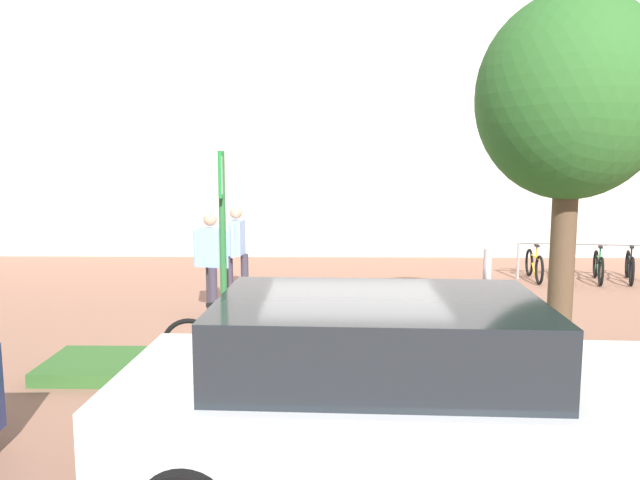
{
  "coord_description": "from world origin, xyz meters",
  "views": [
    {
      "loc": [
        -0.33,
        -8.64,
        2.57
      ],
      "look_at": [
        -0.5,
        1.03,
        1.29
      ],
      "focal_mm": 34.34,
      "sensor_mm": 36.0,
      "label": 1
    }
  ],
  "objects_px": {
    "bollard_steel": "(487,272)",
    "person_shirt_blue": "(237,247)",
    "tree_sidewalk": "(570,100)",
    "person_casual_tan": "(211,258)",
    "car_white_hatch": "(398,400)",
    "bike_at_sign": "(231,343)",
    "bike_rack_cluster": "(582,265)",
    "parking_sign_post": "(223,231)"
  },
  "relations": [
    {
      "from": "parking_sign_post",
      "to": "person_shirt_blue",
      "type": "distance_m",
      "value": 3.91
    },
    {
      "from": "bike_at_sign",
      "to": "parking_sign_post",
      "type": "bearing_deg",
      "value": -120.76
    },
    {
      "from": "person_shirt_blue",
      "to": "person_casual_tan",
      "type": "relative_size",
      "value": 1.0
    },
    {
      "from": "bike_at_sign",
      "to": "person_shirt_blue",
      "type": "relative_size",
      "value": 0.98
    },
    {
      "from": "bike_rack_cluster",
      "to": "person_shirt_blue",
      "type": "xyz_separation_m",
      "value": [
        -7.03,
        -1.93,
        0.64
      ]
    },
    {
      "from": "bike_rack_cluster",
      "to": "bike_at_sign",
      "type": "bearing_deg",
      "value": -139.18
    },
    {
      "from": "bollard_steel",
      "to": "car_white_hatch",
      "type": "bearing_deg",
      "value": -109.43
    },
    {
      "from": "bike_at_sign",
      "to": "person_shirt_blue",
      "type": "height_order",
      "value": "person_shirt_blue"
    },
    {
      "from": "bike_at_sign",
      "to": "person_casual_tan",
      "type": "relative_size",
      "value": 0.98
    },
    {
      "from": "bike_rack_cluster",
      "to": "car_white_hatch",
      "type": "xyz_separation_m",
      "value": [
        -4.81,
        -8.39,
        0.41
      ]
    },
    {
      "from": "bike_at_sign",
      "to": "person_shirt_blue",
      "type": "bearing_deg",
      "value": 97.49
    },
    {
      "from": "parking_sign_post",
      "to": "person_casual_tan",
      "type": "bearing_deg",
      "value": 104.26
    },
    {
      "from": "bike_rack_cluster",
      "to": "bollard_steel",
      "type": "height_order",
      "value": "bollard_steel"
    },
    {
      "from": "bollard_steel",
      "to": "person_shirt_blue",
      "type": "relative_size",
      "value": 0.52
    },
    {
      "from": "person_shirt_blue",
      "to": "person_casual_tan",
      "type": "bearing_deg",
      "value": -100.57
    },
    {
      "from": "parking_sign_post",
      "to": "bike_rack_cluster",
      "type": "relative_size",
      "value": 1.01
    },
    {
      "from": "parking_sign_post",
      "to": "person_casual_tan",
      "type": "relative_size",
      "value": 1.55
    },
    {
      "from": "parking_sign_post",
      "to": "bike_at_sign",
      "type": "bearing_deg",
      "value": 59.24
    },
    {
      "from": "person_casual_tan",
      "to": "bollard_steel",
      "type": "bearing_deg",
      "value": 19.12
    },
    {
      "from": "bike_at_sign",
      "to": "person_casual_tan",
      "type": "height_order",
      "value": "person_casual_tan"
    },
    {
      "from": "tree_sidewalk",
      "to": "bollard_steel",
      "type": "xyz_separation_m",
      "value": [
        0.31,
        4.45,
        -2.77
      ]
    },
    {
      "from": "parking_sign_post",
      "to": "bollard_steel",
      "type": "relative_size",
      "value": 2.96
    },
    {
      "from": "person_casual_tan",
      "to": "car_white_hatch",
      "type": "distance_m",
      "value": 5.79
    },
    {
      "from": "person_shirt_blue",
      "to": "car_white_hatch",
      "type": "xyz_separation_m",
      "value": [
        2.21,
        -6.47,
        -0.23
      ]
    },
    {
      "from": "bollard_steel",
      "to": "tree_sidewalk",
      "type": "bearing_deg",
      "value": -93.99
    },
    {
      "from": "parking_sign_post",
      "to": "bike_rack_cluster",
      "type": "height_order",
      "value": "parking_sign_post"
    },
    {
      "from": "tree_sidewalk",
      "to": "bollard_steel",
      "type": "bearing_deg",
      "value": 86.01
    },
    {
      "from": "parking_sign_post",
      "to": "bike_at_sign",
      "type": "xyz_separation_m",
      "value": [
        0.06,
        0.1,
        -1.38
      ]
    },
    {
      "from": "bollard_steel",
      "to": "person_shirt_blue",
      "type": "distance_m",
      "value": 4.72
    },
    {
      "from": "bike_rack_cluster",
      "to": "person_casual_tan",
      "type": "bearing_deg",
      "value": -156.57
    },
    {
      "from": "person_shirt_blue",
      "to": "car_white_hatch",
      "type": "bearing_deg",
      "value": -71.12
    },
    {
      "from": "bike_rack_cluster",
      "to": "person_casual_tan",
      "type": "relative_size",
      "value": 1.53
    },
    {
      "from": "bike_rack_cluster",
      "to": "car_white_hatch",
      "type": "height_order",
      "value": "car_white_hatch"
    },
    {
      "from": "car_white_hatch",
      "to": "person_casual_tan",
      "type": "bearing_deg",
      "value": 114.92
    },
    {
      "from": "bike_at_sign",
      "to": "person_shirt_blue",
      "type": "xyz_separation_m",
      "value": [
        -0.49,
        3.72,
        0.63
      ]
    },
    {
      "from": "person_shirt_blue",
      "to": "bike_at_sign",
      "type": "bearing_deg",
      "value": -82.51
    },
    {
      "from": "bike_at_sign",
      "to": "tree_sidewalk",
      "type": "bearing_deg",
      "value": -3.81
    },
    {
      "from": "bike_rack_cluster",
      "to": "person_shirt_blue",
      "type": "distance_m",
      "value": 7.31
    },
    {
      "from": "bollard_steel",
      "to": "car_white_hatch",
      "type": "xyz_separation_m",
      "value": [
        -2.45,
        -6.94,
        0.31
      ]
    },
    {
      "from": "parking_sign_post",
      "to": "bike_rack_cluster",
      "type": "distance_m",
      "value": 8.85
    },
    {
      "from": "bollard_steel",
      "to": "person_casual_tan",
      "type": "bearing_deg",
      "value": -160.88
    },
    {
      "from": "bike_at_sign",
      "to": "bike_rack_cluster",
      "type": "relative_size",
      "value": 0.64
    }
  ]
}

